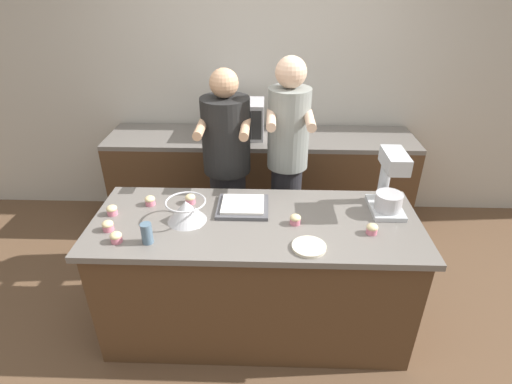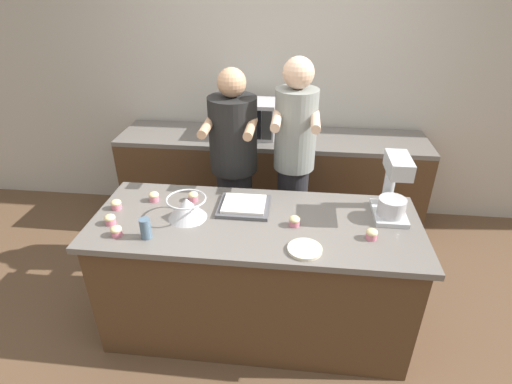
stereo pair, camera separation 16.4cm
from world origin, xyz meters
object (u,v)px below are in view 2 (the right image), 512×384
at_px(small_plate, 305,249).
at_px(person_left, 234,172).
at_px(baking_tray, 244,206).
at_px(cupcake_6, 294,221).
at_px(person_right, 294,167).
at_px(cupcake_1, 116,204).
at_px(cupcake_3, 110,219).
at_px(mixing_bowl, 187,207).
at_px(stand_mixer, 393,191).
at_px(cupcake_5, 193,196).
at_px(cupcake_4, 372,234).
at_px(cupcake_0, 154,196).
at_px(drinking_glass, 146,228).
at_px(microwave_oven, 251,119).
at_px(cupcake_2, 116,231).

bearing_deg(small_plate, person_left, 119.83).
distance_m(baking_tray, small_plate, 0.57).
xyz_separation_m(person_left, cupcake_6, (0.49, -0.72, 0.05)).
distance_m(person_right, baking_tray, 0.63).
relative_size(small_plate, cupcake_1, 2.88).
bearing_deg(cupcake_3, cupcake_1, 101.86).
distance_m(mixing_bowl, cupcake_3, 0.47).
relative_size(person_left, stand_mixer, 4.07).
bearing_deg(small_plate, baking_tray, 133.93).
distance_m(stand_mixer, mixing_bowl, 1.28).
height_order(mixing_bowl, cupcake_5, mixing_bowl).
height_order(person_left, cupcake_1, person_left).
bearing_deg(cupcake_4, cupcake_1, 174.44).
xyz_separation_m(mixing_bowl, baking_tray, (0.34, 0.15, -0.06)).
bearing_deg(cupcake_0, drinking_glass, -76.86).
bearing_deg(person_right, cupcake_6, -87.93).
bearing_deg(microwave_oven, cupcake_5, -102.20).
xyz_separation_m(mixing_bowl, cupcake_1, (-0.49, 0.05, -0.04)).
distance_m(mixing_bowl, cupcake_1, 0.49).
relative_size(cupcake_2, cupcake_6, 1.00).
xyz_separation_m(person_left, stand_mixer, (1.08, -0.54, 0.19)).
xyz_separation_m(mixing_bowl, small_plate, (0.73, -0.26, -0.07)).
bearing_deg(baking_tray, cupcake_2, -150.96).
xyz_separation_m(small_plate, cupcake_1, (-1.22, 0.31, 0.02)).
bearing_deg(cupcake_1, small_plate, -14.35).
bearing_deg(baking_tray, cupcake_1, -173.16).
height_order(small_plate, cupcake_5, cupcake_5).
xyz_separation_m(baking_tray, cupcake_4, (0.78, -0.26, 0.01)).
distance_m(cupcake_1, cupcake_4, 1.61).
bearing_deg(cupcake_4, cupcake_2, -174.85).
height_order(baking_tray, cupcake_0, cupcake_0).
distance_m(drinking_glass, cupcake_1, 0.42).
bearing_deg(cupcake_6, cupcake_5, 161.72).
height_order(person_left, cupcake_2, person_left).
distance_m(stand_mixer, drinking_glass, 1.50).
distance_m(small_plate, cupcake_2, 1.10).
height_order(stand_mixer, cupcake_2, stand_mixer).
relative_size(stand_mixer, cupcake_1, 6.05).
distance_m(stand_mixer, cupcake_5, 1.29).
bearing_deg(cupcake_6, microwave_oven, 107.61).
xyz_separation_m(cupcake_0, cupcake_3, (-0.17, -0.30, 0.00)).
relative_size(small_plate, cupcake_4, 2.88).
xyz_separation_m(person_right, cupcake_4, (0.47, -0.80, -0.02)).
relative_size(person_left, person_right, 0.95).
relative_size(person_left, cupcake_5, 24.62).
xyz_separation_m(drinking_glass, cupcake_1, (-0.31, 0.29, -0.03)).
height_order(cupcake_1, cupcake_5, same).
xyz_separation_m(stand_mixer, small_plate, (-0.53, -0.43, -0.17)).
bearing_deg(person_right, cupcake_5, -143.40).
bearing_deg(baking_tray, mixing_bowl, -155.85).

